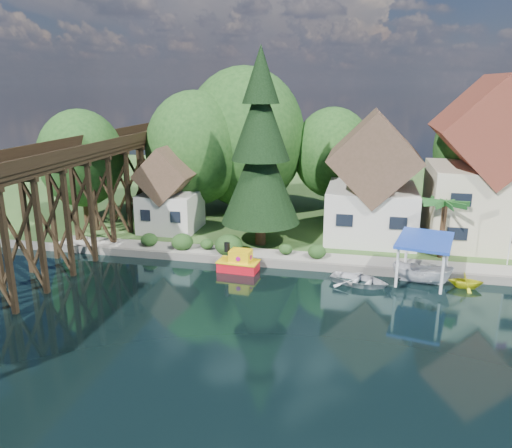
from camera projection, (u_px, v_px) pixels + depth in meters
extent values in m
plane|color=black|center=(253.00, 312.00, 30.83)|extent=(140.00, 140.00, 0.00)
cube|color=#2B5020|center=(312.00, 194.00, 62.73)|extent=(140.00, 52.00, 0.50)
cube|color=slate|center=(328.00, 267.00, 37.46)|extent=(60.00, 0.40, 0.62)
cube|color=gray|center=(356.00, 261.00, 38.21)|extent=(50.00, 2.60, 0.06)
cube|color=black|center=(17.00, 235.00, 32.98)|extent=(4.00, 0.36, 8.00)
cube|color=black|center=(47.00, 222.00, 35.99)|extent=(4.00, 0.36, 8.00)
cube|color=black|center=(71.00, 211.00, 39.00)|extent=(4.00, 0.36, 8.00)
cube|color=black|center=(93.00, 202.00, 42.01)|extent=(4.00, 0.36, 8.00)
cube|color=black|center=(111.00, 194.00, 45.01)|extent=(4.00, 0.36, 8.00)
cube|color=black|center=(127.00, 187.00, 48.02)|extent=(4.00, 0.36, 8.00)
cube|color=black|center=(141.00, 181.00, 51.03)|extent=(4.00, 0.36, 8.00)
cube|color=black|center=(154.00, 175.00, 54.04)|extent=(4.00, 0.36, 8.00)
cube|color=black|center=(165.00, 171.00, 57.05)|extent=(4.00, 0.36, 8.00)
cube|color=black|center=(42.00, 160.00, 37.87)|extent=(0.35, 44.00, 0.35)
cube|color=black|center=(84.00, 161.00, 37.16)|extent=(0.35, 44.00, 0.35)
cube|color=black|center=(63.00, 156.00, 37.43)|extent=(4.00, 44.00, 0.30)
cube|color=black|center=(38.00, 148.00, 37.69)|extent=(0.12, 44.00, 0.80)
cube|color=black|center=(86.00, 150.00, 36.88)|extent=(0.12, 44.00, 0.80)
cube|color=beige|center=(370.00, 212.00, 43.71)|extent=(7.50, 8.00, 4.50)
cube|color=#4A3827|center=(374.00, 156.00, 42.35)|extent=(7.64, 8.64, 7.64)
cube|color=black|center=(344.00, 220.00, 40.27)|extent=(1.35, 0.08, 1.00)
cube|color=black|center=(398.00, 223.00, 39.42)|extent=(1.35, 0.08, 1.00)
cube|color=beige|center=(480.00, 205.00, 42.08)|extent=(8.50, 8.50, 6.50)
cube|color=maroon|center=(490.00, 129.00, 40.36)|extent=(8.65, 9.18, 8.65)
cube|color=black|center=(460.00, 212.00, 38.44)|extent=(1.53, 0.08, 1.00)
cube|color=beige|center=(171.00, 211.00, 46.08)|extent=(5.00, 5.00, 3.50)
cube|color=#4A3827|center=(169.00, 173.00, 45.11)|extent=(5.09, 5.40, 5.09)
cube|color=black|center=(145.00, 215.00, 43.93)|extent=(0.90, 0.08, 1.00)
cube|color=black|center=(175.00, 217.00, 43.36)|extent=(0.90, 0.08, 1.00)
cylinder|color=#382314|center=(197.00, 196.00, 49.97)|extent=(0.50, 0.50, 4.50)
ellipsoid|color=#1A4017|center=(195.00, 148.00, 48.67)|extent=(4.40, 4.40, 5.06)
cylinder|color=#382314|center=(245.00, 188.00, 52.86)|extent=(0.50, 0.50, 4.95)
ellipsoid|color=#1A4017|center=(245.00, 138.00, 51.43)|extent=(5.00, 5.00, 5.75)
cylinder|color=#382314|center=(331.00, 194.00, 52.10)|extent=(0.50, 0.50, 4.05)
ellipsoid|color=#1A4017|center=(332.00, 153.00, 50.93)|extent=(4.00, 4.00, 4.60)
cylinder|color=#382314|center=(484.00, 198.00, 49.00)|extent=(0.50, 0.50, 4.50)
ellipsoid|color=#1A4017|center=(491.00, 150.00, 47.70)|extent=(4.60, 4.60, 5.29)
cylinder|color=#382314|center=(85.00, 202.00, 48.30)|extent=(0.50, 0.50, 4.05)
ellipsoid|color=#1A4017|center=(81.00, 158.00, 47.13)|extent=(4.00, 4.00, 4.60)
ellipsoid|color=#1C3C15|center=(182.00, 240.00, 40.76)|extent=(1.98, 1.98, 1.53)
ellipsoid|color=#1C3C15|center=(207.00, 243.00, 40.68)|extent=(1.54, 1.54, 1.19)
ellipsoid|color=#1C3C15|center=(229.00, 243.00, 39.73)|extent=(2.20, 2.20, 1.70)
ellipsoid|color=#1C3C15|center=(149.00, 238.00, 41.57)|extent=(1.76, 1.76, 1.36)
ellipsoid|color=#1C3C15|center=(286.00, 248.00, 39.46)|extent=(1.54, 1.54, 1.19)
ellipsoid|color=#1C3C15|center=(317.00, 250.00, 38.64)|extent=(1.76, 1.76, 1.36)
cylinder|color=#382314|center=(260.00, 227.00, 41.92)|extent=(0.89, 0.89, 2.97)
cone|color=black|center=(261.00, 175.00, 40.70)|extent=(6.52, 6.52, 7.91)
cone|color=black|center=(261.00, 119.00, 39.49)|extent=(4.75, 4.75, 6.43)
cone|color=black|center=(261.00, 74.00, 38.54)|extent=(2.97, 2.97, 4.45)
cylinder|color=#382314|center=(442.00, 232.00, 38.56)|extent=(0.42, 0.42, 4.18)
ellipsoid|color=#174619|center=(445.00, 203.00, 37.94)|extent=(3.43, 3.43, 0.95)
cube|color=red|center=(238.00, 267.00, 37.55)|extent=(3.06, 1.79, 0.78)
cube|color=yellow|center=(238.00, 261.00, 37.43)|extent=(3.16, 1.90, 0.10)
cube|color=yellow|center=(241.00, 256.00, 37.26)|extent=(1.66, 1.30, 0.98)
cylinder|color=black|center=(227.00, 247.00, 37.39)|extent=(0.43, 0.43, 0.69)
cylinder|color=#B60E7A|center=(238.00, 259.00, 36.70)|extent=(0.36, 0.11, 0.35)
cylinder|color=#B60E7A|center=(243.00, 254.00, 37.82)|extent=(0.36, 0.11, 0.35)
cylinder|color=#B60E7A|center=(251.00, 257.00, 37.05)|extent=(0.11, 0.36, 0.35)
imported|color=silver|center=(359.00, 279.00, 34.98)|extent=(4.76, 3.98, 0.85)
imported|color=silver|center=(422.00, 273.00, 35.13)|extent=(4.36, 2.38, 1.59)
cube|color=#1B40B5|center=(425.00, 240.00, 34.48)|extent=(4.50, 5.73, 0.19)
cylinder|color=white|center=(442.00, 274.00, 32.34)|extent=(0.19, 0.19, 2.88)
cylinder|color=white|center=(447.00, 253.00, 36.27)|extent=(0.19, 0.19, 2.88)
cylinder|color=white|center=(397.00, 267.00, 33.47)|extent=(0.19, 0.19, 2.88)
cylinder|color=white|center=(407.00, 248.00, 37.40)|extent=(0.19, 0.19, 2.88)
imported|color=yellow|center=(466.00, 280.00, 34.37)|extent=(2.33, 2.02, 1.22)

